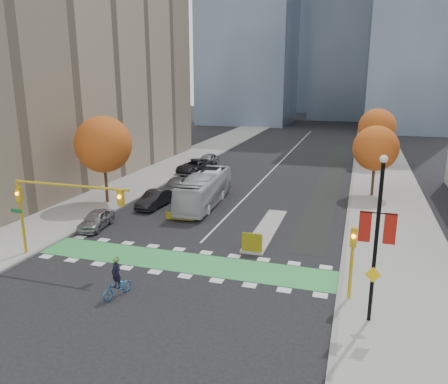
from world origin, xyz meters
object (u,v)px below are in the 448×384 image
Objects in this scene: traffic_signal_east at (352,253)px; parked_car_d at (194,166)px; traffic_signal_west at (52,200)px; cyclist at (117,283)px; tree_east_near at (376,148)px; banner_lamppost at (377,234)px; parked_car_a at (96,219)px; hazard_board at (252,242)px; tree_east_far at (377,127)px; bus at (204,189)px; parked_car_c at (176,186)px; parked_car_b at (154,199)px; parked_car_e at (208,160)px; tree_west at (103,144)px.

parked_car_d is at bearing 125.19° from traffic_signal_east.
cyclist is at bearing -27.22° from traffic_signal_west.
parked_car_d is (-21.00, 5.14, -4.03)m from tree_east_near.
banner_lamppost reaches higher than parked_car_d.
parked_car_d is at bearing 121.77° from cyclist.
cyclist is 11.95m from parked_car_a.
traffic_signal_west is 1.41× the size of parked_car_d.
parked_car_d reaches higher than hazard_board.
traffic_signal_west is 1.03× the size of banner_lamppost.
tree_east_far is 0.70× the size of bus.
hazard_board is 0.26× the size of parked_car_c.
traffic_signal_east is at bearing -32.61° from parked_car_b.
traffic_signal_west is at bearing -97.72° from parked_car_c.
parked_car_c reaches higher than parked_car_a.
parked_car_c is (1.80, 11.59, 0.07)m from parked_car_a.
hazard_board is 30.82m from parked_car_e.
parked_car_b is at bearing 141.79° from banner_lamppost.
banner_lamppost reaches higher than hazard_board.
cyclist is 21.69m from parked_car_c.
parked_car_e reaches higher than hazard_board.
banner_lamppost is 22.33m from bus.
tree_east_far is at bearing 19.69° from parked_car_e.
tree_east_near is at bearing 30.94° from parked_car_a.
tree_west reaches higher than bus.
parked_car_e is (3.00, 20.14, -4.82)m from tree_west.
tree_west reaches higher than cyclist.
parked_car_a is at bearing -128.23° from bus.
parked_car_b is at bearing 67.16° from parked_car_a.
parked_car_d is 1.29× the size of parked_car_e.
parked_car_c is (-4.20, 2.97, -0.74)m from bus.
banner_lamppost reaches higher than bus.
parked_car_c is at bearing 141.35° from bus.
banner_lamppost is (-1.00, -40.50, -0.63)m from tree_east_far.
parked_car_a is 21.56m from parked_car_d.
bus is 2.34× the size of parked_car_b.
bus is (4.93, 14.71, -2.52)m from traffic_signal_west.
cyclist is at bearing -164.84° from traffic_signal_east.
hazard_board is 0.17× the size of tree_west.
parked_car_b is at bearing -76.00° from parked_car_d.
tree_west is at bearing 154.01° from hazard_board.
parked_car_d is at bearing -85.55° from parked_car_e.
bus is 10.53m from parked_car_a.
tree_east_far reaches higher than parked_car_c.
tree_west is 25.90m from traffic_signal_east.
tree_west is 0.96× the size of traffic_signal_west.
banner_lamppost is 40.44m from parked_car_e.
banner_lamppost is 36.24m from parked_car_d.
tree_east_near is 0.65× the size of bus.
tree_east_near is at bearing 48.48° from traffic_signal_west.
tree_west is at bearing 107.97° from parked_car_a.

